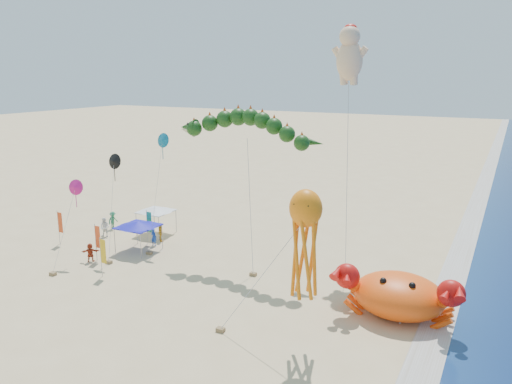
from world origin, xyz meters
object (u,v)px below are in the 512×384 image
(crab_inflatable, at_px, (398,294))
(dragon_kite, at_px, (245,131))
(canopy_white, at_px, (156,209))
(canopy_blue, at_px, (138,224))
(cherub_kite, at_px, (350,53))
(octopus_kite, at_px, (305,236))

(crab_inflatable, bearing_deg, dragon_kite, 162.67)
(canopy_white, bearing_deg, crab_inflatable, -14.89)
(dragon_kite, bearing_deg, canopy_blue, -166.68)
(canopy_blue, bearing_deg, dragon_kite, 13.32)
(cherub_kite, bearing_deg, canopy_blue, -157.49)
(canopy_white, bearing_deg, cherub_kite, 6.80)
(octopus_kite, distance_m, canopy_blue, 20.93)
(canopy_blue, relative_size, canopy_white, 1.06)
(dragon_kite, relative_size, canopy_white, 3.74)
(dragon_kite, xyz_separation_m, canopy_blue, (-9.52, -2.25, -8.41))
(canopy_white, bearing_deg, canopy_blue, -69.64)
(canopy_blue, bearing_deg, crab_inflatable, -4.82)
(crab_inflatable, distance_m, cherub_kite, 18.78)
(cherub_kite, distance_m, canopy_white, 23.19)
(cherub_kite, height_order, canopy_blue, cherub_kite)
(cherub_kite, xyz_separation_m, octopus_kite, (2.48, -14.85, -10.14))
(dragon_kite, distance_m, canopy_blue, 12.90)
(dragon_kite, bearing_deg, canopy_white, 168.09)
(crab_inflatable, height_order, dragon_kite, dragon_kite)
(dragon_kite, xyz_separation_m, octopus_kite, (9.32, -10.32, -4.18))
(dragon_kite, height_order, canopy_blue, dragon_kite)
(crab_inflatable, bearing_deg, cherub_kite, 127.06)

